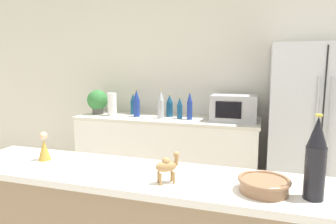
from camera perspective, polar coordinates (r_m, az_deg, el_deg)
The scene contains 16 objects.
wall_back at distance 3.65m, azimuth 7.09°, elevation 4.80°, with size 8.00×0.06×2.55m.
back_counter at distance 3.57m, azimuth -0.39°, elevation -8.40°, with size 2.11×0.63×0.93m.
refrigerator at distance 3.30m, azimuth 26.15°, elevation -3.61°, with size 0.88×0.70×1.73m.
potted_plant at distance 3.80m, azimuth -13.28°, elevation 2.08°, with size 0.25×0.25×0.30m.
paper_towel_roll at distance 3.63m, azimuth -10.60°, elevation 1.44°, with size 0.11×0.11×0.27m.
microwave at distance 3.31m, azimuth 12.49°, elevation 0.78°, with size 0.48×0.37×0.28m.
back_bottle_0 at distance 3.69m, azimuth -6.62°, elevation 1.53°, with size 0.07×0.07×0.27m.
back_bottle_1 at distance 3.39m, azimuth -1.36°, elevation 1.42°, with size 0.08×0.08×0.33m.
back_bottle_2 at distance 3.36m, azimuth 2.24°, elevation 0.72°, with size 0.06×0.06×0.25m.
back_bottle_3 at distance 3.50m, azimuth 0.30°, elevation 1.17°, with size 0.08×0.08×0.27m.
back_bottle_4 at distance 3.31m, azimuth 4.15°, elevation 1.14°, with size 0.06×0.06×0.31m.
back_bottle_5 at distance 3.52m, azimuth -5.99°, elevation 1.63°, with size 0.07×0.07×0.32m.
wine_bottle at distance 1.33m, azimuth 26.32°, elevation -8.05°, with size 0.08×0.08×0.35m.
fruit_bowl at distance 1.36m, azimuth 17.79°, elevation -12.98°, with size 0.22×0.22×0.06m.
camel_figurine at distance 1.38m, azimuth -0.16°, elevation -10.13°, with size 0.11×0.10×0.14m.
wise_man_figurine_blue at distance 1.85m, azimuth -22.53°, elevation -6.36°, with size 0.07×0.07×0.16m.
Camera 1 is at (0.66, -0.85, 1.51)m, focal length 32.00 mm.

